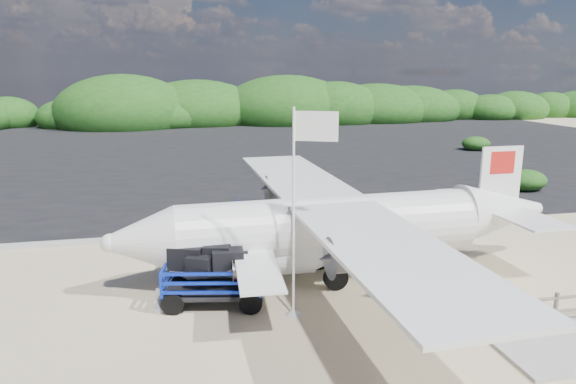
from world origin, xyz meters
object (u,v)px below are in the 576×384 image
baggage_cart (215,304)px  aircraft_small (52,153)px  signboard (412,296)px  crew_b (323,229)px  crew_a (239,216)px  crew_c (313,212)px  flagpole (293,315)px  aircraft_large (403,148)px

baggage_cart → aircraft_small: 34.86m
signboard → crew_b: bearing=83.1°
signboard → crew_a: bearing=97.4°
baggage_cart → aircraft_small: (-11.78, 32.81, 0.00)m
signboard → crew_c: bearing=78.2°
signboard → crew_c: size_ratio=0.77×
baggage_cart → flagpole: flagpole is taller
aircraft_large → aircraft_small: (-30.86, 3.75, 0.00)m
crew_b → signboard: bearing=105.7°
baggage_cart → aircraft_small: aircraft_small is taller
baggage_cart → flagpole: bearing=-17.3°
baggage_cart → aircraft_small: size_ratio=0.48×
flagpole → crew_c: flagpole is taller
aircraft_large → crew_a: bearing=50.0°
flagpole → crew_a: bearing=94.6°
crew_c → crew_a: bearing=-15.6°
crew_a → crew_c: (3.07, -0.69, 0.21)m
aircraft_large → baggage_cart: bearing=54.9°
crew_a → crew_c: bearing=149.0°
baggage_cart → flagpole: (2.16, -1.15, 0.00)m
baggage_cart → aircraft_large: 34.76m
crew_a → aircraft_small: (-13.31, 26.06, -0.78)m
aircraft_small → baggage_cart: bearing=112.9°
aircraft_large → aircraft_small: size_ratio=2.80×
baggage_cart → signboard: bearing=4.2°
baggage_cart → crew_a: (1.52, 6.75, 0.78)m
baggage_cart → signboard: 6.10m
baggage_cart → crew_b: 6.27m
flagpole → crew_c: (2.43, 7.21, 0.99)m
signboard → baggage_cart: bearing=149.5°
crew_a → aircraft_small: size_ratio=0.24×
signboard → aircraft_small: 37.96m
aircraft_small → flagpole: bearing=115.5°
crew_c → aircraft_large: (14.48, 23.00, -0.99)m
baggage_cart → aircraft_large: aircraft_large is taller
crew_a → crew_b: size_ratio=1.00×
baggage_cart → flagpole: size_ratio=0.53×
aircraft_large → crew_b: bearing=57.8°
crew_b → crew_c: (0.06, 1.80, 0.21)m
signboard → aircraft_small: bearing=94.0°
signboard → aircraft_small: aircraft_small is taller
crew_c → aircraft_large: bearing=-125.1°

